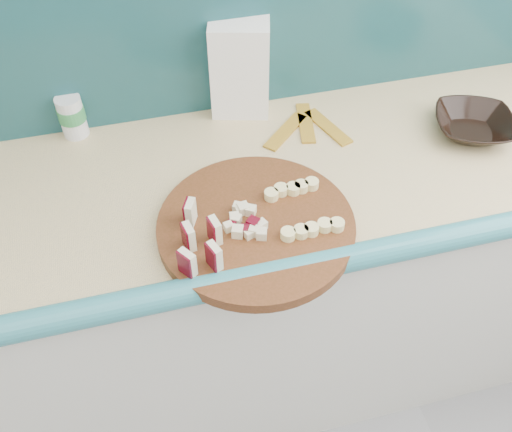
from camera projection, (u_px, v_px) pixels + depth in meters
The scene contains 10 objects.
kitchen_counter at pixel (186, 300), 1.66m from camera, with size 2.20×0.63×0.91m.
backsplash at pixel (138, 29), 1.33m from camera, with size 2.20×0.02×0.50m, color teal.
cutting_board at pixel (256, 227), 1.23m from camera, with size 0.43×0.43×0.03m, color #43270E.
apple_wedges at pixel (199, 239), 1.15m from camera, with size 0.09×0.17×0.06m.
apple_chunks at pixel (244, 222), 1.21m from camera, with size 0.07×0.07×0.02m.
banana_slices at pixel (302, 209), 1.23m from camera, with size 0.14×0.17×0.02m.
brown_bowl at pixel (473, 125), 1.45m from camera, with size 0.20×0.20×0.05m, color black.
flour_bag at pixel (240, 68), 1.45m from camera, with size 0.15×0.11×0.25m, color white.
canister at pixel (72, 116), 1.42m from camera, with size 0.07×0.07×0.11m.
banana_peel at pixel (306, 127), 1.48m from camera, with size 0.23×0.20×0.01m.
Camera 1 is at (0.06, 0.53, 1.84)m, focal length 40.00 mm.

